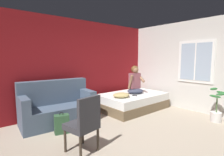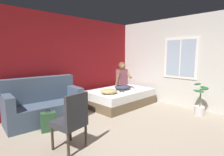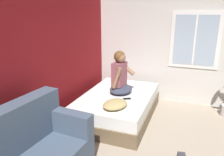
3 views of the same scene
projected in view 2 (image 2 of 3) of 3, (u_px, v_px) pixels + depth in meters
ground_plane at (123, 145)px, 3.11m from camera, size 40.00×40.00×0.00m
wall_back_accent at (51, 63)px, 4.85m from camera, size 11.02×0.16×2.70m
wall_side_with_window at (195, 63)px, 5.06m from camera, size 0.19×6.67×2.70m
bed at (120, 97)px, 5.54m from camera, size 2.07×1.35×0.48m
couch at (43, 105)px, 4.20m from camera, size 1.76×0.95×1.04m
side_chair at (72, 119)px, 2.88m from camera, size 0.54×0.54×0.98m
person_seated at (122, 78)px, 5.52m from camera, size 0.58×0.51×0.88m
backpack at (48, 122)px, 3.65m from camera, size 0.34×0.30×0.46m
throw_pillow at (109, 91)px, 4.94m from camera, size 0.58×0.52×0.14m
cell_phone at (122, 92)px, 5.22m from camera, size 0.13×0.16×0.01m
potted_plant at (200, 104)px, 4.56m from camera, size 0.39×0.37×0.85m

